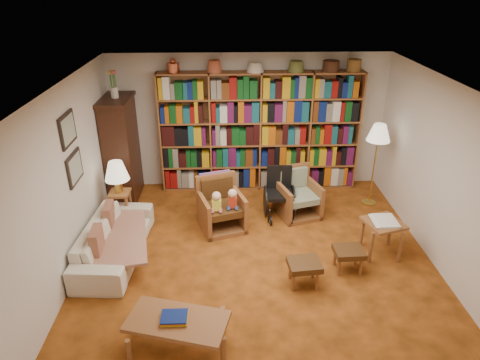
{
  "coord_description": "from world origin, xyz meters",
  "views": [
    {
      "loc": [
        -0.42,
        -5.05,
        3.73
      ],
      "look_at": [
        -0.22,
        0.6,
        0.98
      ],
      "focal_mm": 32.0,
      "sensor_mm": 36.0,
      "label": 1
    }
  ],
  "objects_px": {
    "side_table_papers": "(383,227)",
    "sofa": "(114,240)",
    "side_table_lamp": "(121,202)",
    "footstool_a": "(304,266)",
    "coffee_table": "(177,323)",
    "armchair_leather": "(222,206)",
    "wheelchair": "(279,194)",
    "floor_lamp": "(379,136)",
    "footstool_b": "(349,253)",
    "armchair_sage": "(297,196)"
  },
  "relations": [
    {
      "from": "armchair_leather",
      "to": "footstool_b",
      "type": "relative_size",
      "value": 2.1
    },
    {
      "from": "side_table_lamp",
      "to": "armchair_sage",
      "type": "distance_m",
      "value": 2.94
    },
    {
      "from": "footstool_b",
      "to": "side_table_lamp",
      "type": "bearing_deg",
      "value": 157.65
    },
    {
      "from": "armchair_sage",
      "to": "wheelchair",
      "type": "distance_m",
      "value": 0.34
    },
    {
      "from": "armchair_leather",
      "to": "floor_lamp",
      "type": "bearing_deg",
      "value": 13.57
    },
    {
      "from": "side_table_papers",
      "to": "footstool_a",
      "type": "bearing_deg",
      "value": -152.26
    },
    {
      "from": "sofa",
      "to": "footstool_a",
      "type": "bearing_deg",
      "value": -101.45
    },
    {
      "from": "armchair_sage",
      "to": "side_table_papers",
      "type": "distance_m",
      "value": 1.63
    },
    {
      "from": "side_table_lamp",
      "to": "armchair_leather",
      "type": "distance_m",
      "value": 1.65
    },
    {
      "from": "side_table_lamp",
      "to": "wheelchair",
      "type": "bearing_deg",
      "value": 3.44
    },
    {
      "from": "side_table_papers",
      "to": "footstool_b",
      "type": "xyz_separation_m",
      "value": [
        -0.57,
        -0.37,
        -0.17
      ]
    },
    {
      "from": "sofa",
      "to": "side_table_papers",
      "type": "height_order",
      "value": "side_table_papers"
    },
    {
      "from": "sofa",
      "to": "side_table_papers",
      "type": "bearing_deg",
      "value": -87.1
    },
    {
      "from": "footstool_a",
      "to": "coffee_table",
      "type": "bearing_deg",
      "value": -146.79
    },
    {
      "from": "wheelchair",
      "to": "footstool_b",
      "type": "bearing_deg",
      "value": -63.42
    },
    {
      "from": "wheelchair",
      "to": "footstool_a",
      "type": "bearing_deg",
      "value": -86.51
    },
    {
      "from": "side_table_papers",
      "to": "sofa",
      "type": "bearing_deg",
      "value": 178.82
    },
    {
      "from": "side_table_papers",
      "to": "coffee_table",
      "type": "height_order",
      "value": "side_table_papers"
    },
    {
      "from": "sofa",
      "to": "side_table_lamp",
      "type": "bearing_deg",
      "value": 10.13
    },
    {
      "from": "wheelchair",
      "to": "side_table_papers",
      "type": "bearing_deg",
      "value": -41.25
    },
    {
      "from": "wheelchair",
      "to": "floor_lamp",
      "type": "distance_m",
      "value": 1.92
    },
    {
      "from": "footstool_a",
      "to": "side_table_lamp",
      "type": "bearing_deg",
      "value": 148.44
    },
    {
      "from": "wheelchair",
      "to": "coffee_table",
      "type": "bearing_deg",
      "value": -116.79
    },
    {
      "from": "footstool_a",
      "to": "coffee_table",
      "type": "xyz_separation_m",
      "value": [
        -1.55,
        -1.01,
        0.06
      ]
    },
    {
      "from": "armchair_leather",
      "to": "wheelchair",
      "type": "distance_m",
      "value": 1.02
    },
    {
      "from": "wheelchair",
      "to": "coffee_table",
      "type": "height_order",
      "value": "wheelchair"
    },
    {
      "from": "floor_lamp",
      "to": "footstool_b",
      "type": "bearing_deg",
      "value": -115.3
    },
    {
      "from": "side_table_papers",
      "to": "side_table_lamp",
      "type": "bearing_deg",
      "value": 165.5
    },
    {
      "from": "armchair_leather",
      "to": "coffee_table",
      "type": "distance_m",
      "value": 2.58
    },
    {
      "from": "sofa",
      "to": "footstool_b",
      "type": "xyz_separation_m",
      "value": [
        3.29,
        -0.45,
        0.01
      ]
    },
    {
      "from": "side_table_lamp",
      "to": "floor_lamp",
      "type": "bearing_deg",
      "value": 6.53
    },
    {
      "from": "armchair_leather",
      "to": "floor_lamp",
      "type": "height_order",
      "value": "floor_lamp"
    },
    {
      "from": "footstool_a",
      "to": "armchair_leather",
      "type": "bearing_deg",
      "value": 125.3
    },
    {
      "from": "armchair_leather",
      "to": "coffee_table",
      "type": "bearing_deg",
      "value": -100.41
    },
    {
      "from": "armchair_leather",
      "to": "coffee_table",
      "type": "xyz_separation_m",
      "value": [
        -0.47,
        -2.54,
        0.0
      ]
    },
    {
      "from": "sofa",
      "to": "side_table_papers",
      "type": "xyz_separation_m",
      "value": [
        3.86,
        -0.08,
        0.18
      ]
    },
    {
      "from": "sofa",
      "to": "coffee_table",
      "type": "height_order",
      "value": "sofa"
    },
    {
      "from": "side_table_lamp",
      "to": "footstool_a",
      "type": "height_order",
      "value": "side_table_lamp"
    },
    {
      "from": "side_table_papers",
      "to": "footstool_b",
      "type": "bearing_deg",
      "value": -147.15
    },
    {
      "from": "floor_lamp",
      "to": "coffee_table",
      "type": "height_order",
      "value": "floor_lamp"
    },
    {
      "from": "side_table_papers",
      "to": "coffee_table",
      "type": "relative_size",
      "value": 0.53
    },
    {
      "from": "armchair_sage",
      "to": "footstool_b",
      "type": "distance_m",
      "value": 1.68
    },
    {
      "from": "armchair_leather",
      "to": "coffee_table",
      "type": "relative_size",
      "value": 0.75
    },
    {
      "from": "armchair_leather",
      "to": "floor_lamp",
      "type": "relative_size",
      "value": 0.59
    },
    {
      "from": "sofa",
      "to": "armchair_sage",
      "type": "height_order",
      "value": "armchair_sage"
    },
    {
      "from": "armchair_leather",
      "to": "side_table_papers",
      "type": "distance_m",
      "value": 2.48
    },
    {
      "from": "armchair_sage",
      "to": "footstool_b",
      "type": "bearing_deg",
      "value": -74.25
    },
    {
      "from": "armchair_sage",
      "to": "coffee_table",
      "type": "distance_m",
      "value": 3.4
    },
    {
      "from": "sofa",
      "to": "wheelchair",
      "type": "relative_size",
      "value": 2.16
    },
    {
      "from": "floor_lamp",
      "to": "footstool_b",
      "type": "height_order",
      "value": "floor_lamp"
    }
  ]
}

